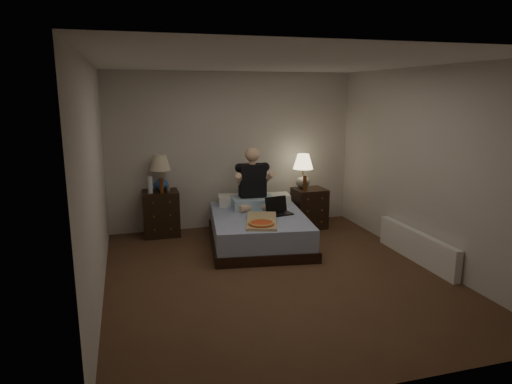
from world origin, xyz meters
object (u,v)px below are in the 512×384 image
object	(u,v)px
lamp_left	(161,173)
water_bottle	(150,185)
person	(253,178)
laptop	(280,206)
soda_can	(168,188)
nightstand_left	(161,213)
lamp_right	(303,171)
beer_bottle_right	(305,183)
pizza_box	(261,224)
nightstand_right	(309,208)
bed	(259,229)
beer_bottle_left	(161,186)
radiator	(417,246)

from	to	relation	value
lamp_left	water_bottle	world-z (taller)	lamp_left
person	laptop	size ratio (longest dim) A/B	2.74
soda_can	laptop	distance (m)	1.73
nightstand_left	lamp_right	world-z (taller)	lamp_right
beer_bottle_right	pizza_box	xyz separation A→B (m)	(-1.05, -1.11, -0.28)
lamp_right	laptop	xyz separation A→B (m)	(-0.64, -0.73, -0.37)
beer_bottle_right	nightstand_right	bearing A→B (deg)	31.13
lamp_left	laptop	bearing A→B (deg)	-29.38
soda_can	nightstand_right	bearing A→B (deg)	-4.46
lamp_left	pizza_box	bearing A→B (deg)	-50.98
lamp_left	nightstand_right	bearing A→B (deg)	-6.53
nightstand_right	laptop	bearing A→B (deg)	-140.91
lamp_left	person	xyz separation A→B (m)	(1.34, -0.43, -0.07)
bed	pizza_box	bearing A→B (deg)	-95.38
lamp_left	beer_bottle_left	world-z (taller)	lamp_left
nightstand_left	water_bottle	bearing A→B (deg)	-139.58
person	pizza_box	xyz separation A→B (m)	(-0.17, -1.02, -0.43)
bed	nightstand_left	distance (m)	1.58
laptop	pizza_box	size ratio (longest dim) A/B	0.45
water_bottle	laptop	world-z (taller)	water_bottle
beer_bottle_right	person	distance (m)	0.90
bed	lamp_right	xyz separation A→B (m)	(0.94, 0.68, 0.71)
pizza_box	radiator	bearing A→B (deg)	-0.73
nightstand_left	lamp_right	bearing A→B (deg)	-3.65
beer_bottle_right	pizza_box	size ratio (longest dim) A/B	0.30
lamp_left	person	distance (m)	1.41
nightstand_right	pizza_box	distance (m)	1.67
nightstand_left	pizza_box	world-z (taller)	nightstand_left
nightstand_right	water_bottle	xyz separation A→B (m)	(-2.51, 0.14, 0.50)
laptop	radiator	distance (m)	1.94
radiator	lamp_right	bearing A→B (deg)	114.23
water_bottle	laptop	bearing A→B (deg)	-23.52
bed	water_bottle	bearing A→B (deg)	161.94
bed	beer_bottle_right	bearing A→B (deg)	37.12
nightstand_right	soda_can	distance (m)	2.29
pizza_box	beer_bottle_left	bearing A→B (deg)	150.30
water_bottle	beer_bottle_left	distance (m)	0.17
nightstand_left	laptop	xyz separation A→B (m)	(1.64, -0.90, 0.21)
person	nightstand_left	bearing A→B (deg)	165.77
nightstand_left	radiator	size ratio (longest dim) A/B	0.44
bed	radiator	bearing A→B (deg)	-26.46
water_bottle	soda_can	distance (m)	0.28
lamp_left	beer_bottle_left	size ratio (longest dim) A/B	2.43
beer_bottle_right	laptop	size ratio (longest dim) A/B	0.68
soda_can	person	bearing A→B (deg)	-15.08
person	radiator	distance (m)	2.52
soda_can	radiator	distance (m)	3.66
lamp_left	beer_bottle_right	distance (m)	2.26
beer_bottle_left	laptop	size ratio (longest dim) A/B	0.68
nightstand_right	person	bearing A→B (deg)	-173.06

